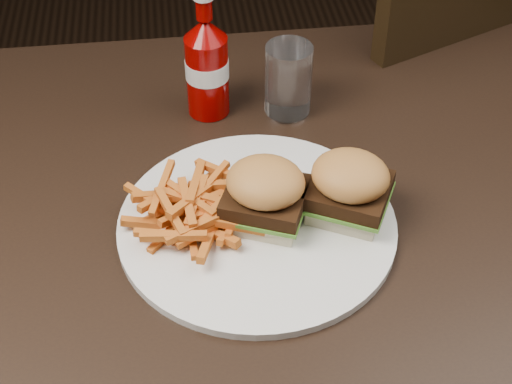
{
  "coord_description": "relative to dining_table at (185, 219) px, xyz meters",
  "views": [
    {
      "loc": [
        0.0,
        -0.71,
        1.42
      ],
      "look_at": [
        0.09,
        -0.04,
        0.8
      ],
      "focal_mm": 55.0,
      "sensor_mm": 36.0,
      "label": 1
    }
  ],
  "objects": [
    {
      "name": "fries_pile",
      "position": [
        0.02,
        -0.03,
        0.05
      ],
      "size": [
        0.14,
        0.14,
        0.05
      ],
      "primitive_type": null,
      "rotation": [
        0.0,
        0.0,
        -0.18
      ],
      "color": "#C06F18",
      "rests_on": "plate"
    },
    {
      "name": "ketchup_bottle",
      "position": [
        0.05,
        0.2,
        0.08
      ],
      "size": [
        0.07,
        0.07,
        0.12
      ],
      "primitive_type": "cylinder",
      "rotation": [
        0.0,
        0.0,
        0.12
      ],
      "color": "#7D0201",
      "rests_on": "dining_table"
    },
    {
      "name": "sandwich_half_b",
      "position": [
        0.2,
        -0.04,
        0.04
      ],
      "size": [
        0.11,
        0.11,
        0.02
      ],
      "primitive_type": "cube",
      "rotation": [
        0.0,
        0.0,
        -0.47
      ],
      "color": "beige",
      "rests_on": "plate"
    },
    {
      "name": "chair_far",
      "position": [
        0.43,
        0.56,
        -0.3
      ],
      "size": [
        0.59,
        0.59,
        0.04
      ],
      "primitive_type": "cube",
      "rotation": [
        0.0,
        0.0,
        3.55
      ],
      "color": "black",
      "rests_on": "ground"
    },
    {
      "name": "dining_table",
      "position": [
        0.0,
        0.0,
        0.0
      ],
      "size": [
        1.2,
        0.8,
        0.04
      ],
      "primitive_type": "cube",
      "color": "black",
      "rests_on": "ground"
    },
    {
      "name": "plate",
      "position": [
        0.09,
        -0.05,
        0.03
      ],
      "size": [
        0.34,
        0.34,
        0.01
      ],
      "primitive_type": "cylinder",
      "color": "white",
      "rests_on": "dining_table"
    },
    {
      "name": "sandwich_half_a",
      "position": [
        0.1,
        -0.04,
        0.04
      ],
      "size": [
        0.11,
        0.1,
        0.02
      ],
      "primitive_type": "cube",
      "rotation": [
        0.0,
        0.0,
        -0.38
      ],
      "color": "#FBEFC1",
      "rests_on": "plate"
    },
    {
      "name": "tumbler",
      "position": [
        0.16,
        0.18,
        0.08
      ],
      "size": [
        0.07,
        0.07,
        0.1
      ],
      "primitive_type": "cylinder",
      "rotation": [
        0.0,
        0.0,
        0.03
      ],
      "color": "white",
      "rests_on": "dining_table"
    }
  ]
}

